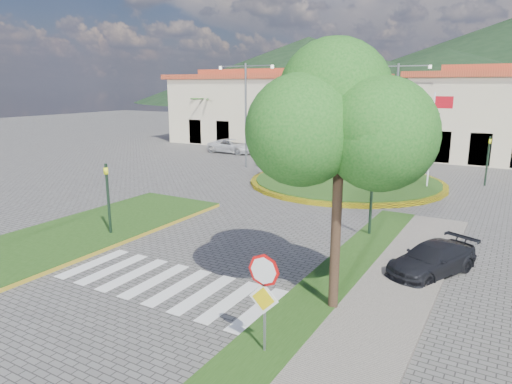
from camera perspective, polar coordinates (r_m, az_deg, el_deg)
The scene contains 22 objects.
ground at distance 13.32m, azimuth -23.26°, elevation -16.66°, with size 160.00×160.00×0.00m, color #585654.
sidewalk_right at distance 11.27m, azimuth 6.31°, elevation -20.99°, with size 4.00×28.00×0.15m, color gray.
verge_right at distance 11.71m, azimuth 0.61°, elevation -19.38°, with size 1.60×28.00×0.18m, color #204313.
median_left at distance 21.42m, azimuth -21.01°, elevation -4.80°, with size 5.00×14.00×0.18m, color #204313.
crosswalk at distance 15.68m, azimuth -11.36°, elevation -11.09°, with size 8.00×3.00×0.01m, color silver.
roundabout_island at distance 30.80m, azimuth 11.23°, elevation 1.33°, with size 12.70×12.70×6.00m.
stop_sign at distance 10.81m, azimuth 1.01°, elevation -12.00°, with size 0.80×0.11×2.65m.
deciduous_tree at distance 12.37m, azimuth 10.46°, elevation 7.34°, with size 3.60×3.60×6.80m.
traffic_light_left at distance 20.28m, azimuth -18.03°, elevation -0.11°, with size 0.15×0.18×3.20m.
traffic_light_right at distance 19.79m, azimuth 14.25°, elevation -0.19°, with size 0.15×0.18×3.20m.
traffic_light_far at distance 32.93m, azimuth 27.01°, elevation 4.02°, with size 0.18×0.15×3.20m.
direction_sign_west at distance 39.42m, azimuth 12.99°, elevation 8.74°, with size 1.60×0.14×5.20m.
direction_sign_east at distance 38.25m, azimuth 20.22°, elevation 8.14°, with size 1.60×0.14×5.20m.
street_lamp_centre at distance 37.64m, azimuth 17.03°, elevation 9.78°, with size 4.80×0.16×8.00m.
street_lamp_west at distance 35.87m, azimuth -1.29°, elevation 10.20°, with size 4.80×0.16×8.00m.
building_left at distance 50.53m, azimuth 2.19°, elevation 10.41°, with size 23.32×9.54×8.05m.
hill_far_west at distance 160.27m, azimuth 6.51°, elevation 14.81°, with size 140.00×140.00×22.00m, color black.
hill_near_back at distance 138.00m, azimuth 22.51°, elevation 12.94°, with size 110.00×110.00×16.00m, color black.
white_van at distance 44.08m, azimuth -3.05°, elevation 5.75°, with size 2.20×4.77×1.33m, color silver.
car_dark_a at distance 45.10m, azimuth 8.75°, elevation 5.74°, with size 1.49×3.70×1.26m, color black.
car_dark_b at distance 43.12m, azimuth 21.00°, elevation 4.70°, with size 1.37×3.92×1.29m, color black.
car_side_right at distance 17.01m, azimuth 21.16°, elevation -7.83°, with size 1.53×3.75×1.09m, color black.
Camera 1 is at (9.64, -6.59, 6.40)m, focal length 32.00 mm.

